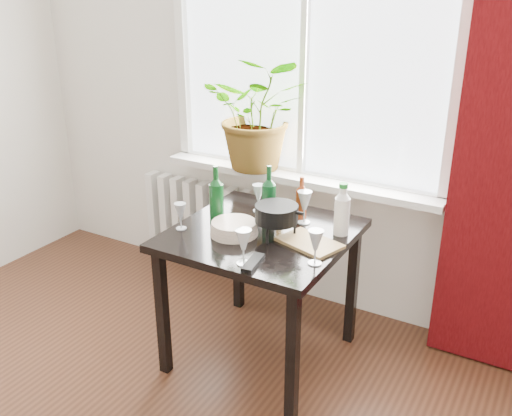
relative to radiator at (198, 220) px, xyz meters
The scene contains 18 objects.
window 1.43m from the radiator, ahead, with size 1.72×0.08×1.62m.
windowsill 0.87m from the radiator, ahead, with size 1.72×0.20×0.04m.
radiator is the anchor object (origin of this frame).
table 1.09m from the radiator, 36.54° to the right, with size 0.85×0.85×0.74m.
potted_plant 0.95m from the radiator, ahead, with size 0.60×0.52×0.67m, color #33671B.
wine_bottle_left 1.03m from the radiator, 47.49° to the right, with size 0.07×0.07×0.31m, color #0B3C15, non-canonical shape.
wine_bottle_right 1.10m from the radiator, 31.81° to the right, with size 0.07×0.07×0.31m, color #0B3A18, non-canonical shape.
bottle_amber 1.14m from the radiator, 22.46° to the right, with size 0.06×0.06×0.23m, color maroon, non-canonical shape.
cleaning_bottle 1.38m from the radiator, 21.05° to the right, with size 0.08×0.08×0.26m, color white, non-canonical shape.
wineglass_front_right 1.43m from the radiator, 45.60° to the right, with size 0.07×0.07×0.17m, color silver, non-canonical shape.
wineglass_far_right 1.53m from the radiator, 33.64° to the right, with size 0.07×0.07×0.17m, color #B6BCC5, non-canonical shape.
wineglass_back_center 1.17m from the radiator, 23.59° to the right, with size 0.08×0.08×0.18m, color #B2BAC0, non-canonical shape.
wineglass_back_left 0.93m from the radiator, 30.21° to the right, with size 0.07×0.07×0.15m, color silver, non-canonical shape.
wineglass_front_left 1.04m from the radiator, 58.91° to the right, with size 0.06×0.06×0.14m, color #AFB5BC, non-canonical shape.
plate_stack 1.12m from the radiator, 44.16° to the right, with size 0.24×0.24×0.06m, color beige.
fondue_pot 1.22m from the radiator, 34.42° to the right, with size 0.24×0.21×0.16m, color black, non-canonical shape.
tv_remote 1.42m from the radiator, 43.96° to the right, with size 0.05×0.17×0.02m, color black.
cutting_board 1.34m from the radiator, 30.00° to the right, with size 0.29×0.19×0.02m, color #9A7A45.
Camera 1 is at (1.36, -0.70, 1.92)m, focal length 40.00 mm.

